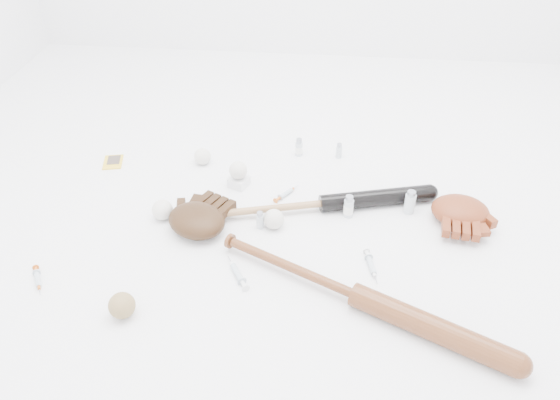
# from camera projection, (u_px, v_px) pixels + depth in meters

# --- Properties ---
(bat_dark) EXTENTS (0.82, 0.28, 0.06)m
(bat_dark) POSITION_uv_depth(u_px,v_px,m) (323.00, 203.00, 1.91)
(bat_dark) COLOR black
(bat_dark) RESTS_ON ground
(bat_wood) EXTENTS (0.89, 0.48, 0.07)m
(bat_wood) POSITION_uv_depth(u_px,v_px,m) (356.00, 295.00, 1.56)
(bat_wood) COLOR brown
(bat_wood) RESTS_ON ground
(glove_dark) EXTENTS (0.32, 0.32, 0.09)m
(glove_dark) POSITION_uv_depth(u_px,v_px,m) (197.00, 220.00, 1.82)
(glove_dark) COLOR #311D0D
(glove_dark) RESTS_ON ground
(glove_tan) EXTENTS (0.26, 0.26, 0.08)m
(glove_tan) POSITION_uv_depth(u_px,v_px,m) (460.00, 211.00, 1.86)
(glove_tan) COLOR maroon
(glove_tan) RESTS_ON ground
(trading_card) EXTENTS (0.09, 0.11, 0.01)m
(trading_card) POSITION_uv_depth(u_px,v_px,m) (113.00, 162.00, 2.17)
(trading_card) COLOR gold
(trading_card) RESTS_ON ground
(pedestal) EXTENTS (0.08, 0.08, 0.04)m
(pedestal) POSITION_uv_depth(u_px,v_px,m) (239.00, 182.00, 2.04)
(pedestal) COLOR white
(pedestal) RESTS_ON ground
(baseball_on_pedestal) EXTENTS (0.07, 0.07, 0.07)m
(baseball_on_pedestal) POSITION_uv_depth(u_px,v_px,m) (238.00, 170.00, 2.01)
(baseball_on_pedestal) COLOR silver
(baseball_on_pedestal) RESTS_ON pedestal
(baseball_left) EXTENTS (0.07, 0.07, 0.07)m
(baseball_left) POSITION_uv_depth(u_px,v_px,m) (162.00, 210.00, 1.87)
(baseball_left) COLOR silver
(baseball_left) RESTS_ON ground
(baseball_upper) EXTENTS (0.07, 0.07, 0.07)m
(baseball_upper) POSITION_uv_depth(u_px,v_px,m) (202.00, 156.00, 2.15)
(baseball_upper) COLOR silver
(baseball_upper) RESTS_ON ground
(baseball_mid) EXTENTS (0.07, 0.07, 0.07)m
(baseball_mid) POSITION_uv_depth(u_px,v_px,m) (274.00, 219.00, 1.83)
(baseball_mid) COLOR silver
(baseball_mid) RESTS_ON ground
(baseball_aged) EXTENTS (0.08, 0.08, 0.08)m
(baseball_aged) POSITION_uv_depth(u_px,v_px,m) (122.00, 305.00, 1.52)
(baseball_aged) COLOR olive
(baseball_aged) RESTS_ON ground
(syringe_0) EXTENTS (0.09, 0.13, 0.02)m
(syringe_0) POSITION_uv_depth(u_px,v_px,m) (38.00, 279.00, 1.65)
(syringe_0) COLOR #ADBCC6
(syringe_0) RESTS_ON ground
(syringe_1) EXTENTS (0.11, 0.16, 0.02)m
(syringe_1) POSITION_uv_depth(u_px,v_px,m) (237.00, 273.00, 1.66)
(syringe_1) COLOR #ADBCC6
(syringe_1) RESTS_ON ground
(syringe_2) EXTENTS (0.10, 0.13, 0.02)m
(syringe_2) POSITION_uv_depth(u_px,v_px,m) (286.00, 194.00, 1.99)
(syringe_2) COLOR #ADBCC6
(syringe_2) RESTS_ON ground
(syringe_3) EXTENTS (0.06, 0.16, 0.02)m
(syringe_3) POSITION_uv_depth(u_px,v_px,m) (371.00, 265.00, 1.69)
(syringe_3) COLOR #ADBCC6
(syringe_3) RESTS_ON ground
(vial_0) EXTENTS (0.03, 0.03, 0.08)m
(vial_0) POSITION_uv_depth(u_px,v_px,m) (299.00, 147.00, 2.19)
(vial_0) COLOR silver
(vial_0) RESTS_ON ground
(vial_1) EXTENTS (0.02, 0.02, 0.06)m
(vial_1) POSITION_uv_depth(u_px,v_px,m) (339.00, 151.00, 2.18)
(vial_1) COLOR silver
(vial_1) RESTS_ON ground
(vial_2) EXTENTS (0.03, 0.03, 0.08)m
(vial_2) POSITION_uv_depth(u_px,v_px,m) (349.00, 206.00, 1.88)
(vial_2) COLOR silver
(vial_2) RESTS_ON ground
(vial_3) EXTENTS (0.04, 0.04, 0.09)m
(vial_3) POSITION_uv_depth(u_px,v_px,m) (410.00, 202.00, 1.89)
(vial_3) COLOR silver
(vial_3) RESTS_ON ground
(vial_4) EXTENTS (0.03, 0.03, 0.06)m
(vial_4) POSITION_uv_depth(u_px,v_px,m) (260.00, 220.00, 1.83)
(vial_4) COLOR silver
(vial_4) RESTS_ON ground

